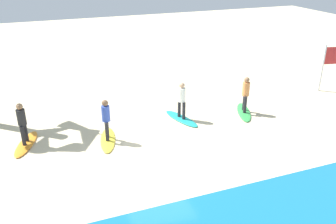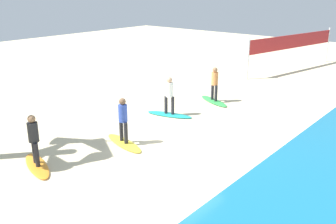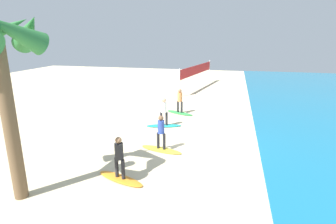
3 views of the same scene
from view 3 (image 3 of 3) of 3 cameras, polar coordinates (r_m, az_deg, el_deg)
The scene contains 10 objects.
ground_plane at distance 14.21m, azimuth 6.14°, elevation -6.22°, with size 60.00×60.00×0.00m, color beige.
surfboard_green at distance 19.13m, azimuth 2.45°, elevation -0.18°, with size 2.10×0.56×0.09m, color green.
surfer_green at distance 18.88m, azimuth 2.49°, elevation 2.72°, with size 0.32×0.43×1.64m.
surfboard_teal at distance 16.44m, azimuth -0.86°, elevation -2.86°, with size 2.10×0.56×0.09m, color teal.
surfer_teal at distance 16.15m, azimuth -0.88°, elevation 0.47°, with size 0.32×0.45×1.64m.
surfboard_yellow at distance 13.13m, azimuth -1.43°, elevation -7.82°, with size 2.10×0.56×0.09m, color yellow.
surfer_yellow at distance 12.77m, azimuth -1.46°, elevation -3.74°, with size 0.32×0.45×1.64m.
surfboard_orange at distance 10.83m, azimuth -9.90°, elevation -13.53°, with size 2.10×0.56×0.09m, color orange.
surfer_orange at distance 10.38m, azimuth -10.16°, elevation -8.75°, with size 0.32×0.44×1.64m.
volleyball_net at distance 28.21m, azimuth 5.99°, elevation 8.56°, with size 8.92×1.89×2.50m.
Camera 3 is at (13.09, 1.62, 5.31)m, focal length 29.22 mm.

